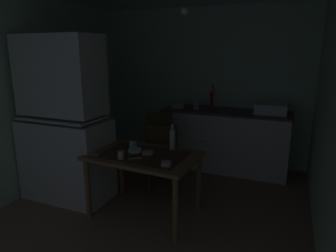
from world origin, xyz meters
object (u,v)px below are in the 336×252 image
at_px(sink_basin, 271,109).
at_px(serving_bowl_wide, 166,164).
at_px(chair_far_side, 164,157).
at_px(mixing_bowl_counter, 177,105).
at_px(hand_pump, 212,98).
at_px(hutch_cabinet, 65,125).
at_px(dining_table, 144,162).
at_px(chair_by_counter, 160,143).
at_px(mug_dark, 121,155).
at_px(glass_bottle, 172,139).

height_order(sink_basin, serving_bowl_wide, sink_basin).
bearing_deg(sink_basin, chair_far_side, -137.57).
bearing_deg(mixing_bowl_counter, serving_bowl_wide, -72.45).
relative_size(hand_pump, mixing_bowl_counter, 1.77).
relative_size(hutch_cabinet, serving_bowl_wide, 19.25).
distance_m(hand_pump, dining_table, 1.86).
distance_m(chair_by_counter, serving_bowl_wide, 1.45).
xyz_separation_m(hand_pump, serving_bowl_wide, (0.06, -1.98, -0.36)).
bearing_deg(serving_bowl_wide, hand_pump, 91.61).
bearing_deg(mug_dark, glass_bottle, 53.58).
height_order(sink_basin, glass_bottle, sink_basin).
bearing_deg(mixing_bowl_counter, sink_basin, 2.01).
xyz_separation_m(hand_pump, chair_far_side, (-0.32, -1.15, -0.62)).
bearing_deg(glass_bottle, serving_bowl_wide, -75.15).
relative_size(hutch_cabinet, mixing_bowl_counter, 9.10).
bearing_deg(hand_pump, mug_dark, -102.99).
bearing_deg(mug_dark, chair_by_counter, 95.56).
distance_m(chair_far_side, serving_bowl_wide, 0.95).
distance_m(hutch_cabinet, dining_table, 1.13).
relative_size(sink_basin, chair_by_counter, 0.44).
height_order(sink_basin, mixing_bowl_counter, sink_basin).
bearing_deg(chair_by_counter, serving_bowl_wide, -63.56).
distance_m(chair_far_side, mug_dark, 0.89).
bearing_deg(serving_bowl_wide, chair_by_counter, 116.44).
relative_size(mixing_bowl_counter, mug_dark, 2.50).
bearing_deg(dining_table, glass_bottle, 53.24).
distance_m(dining_table, mug_dark, 0.30).
height_order(hutch_cabinet, chair_by_counter, hutch_cabinet).
bearing_deg(mixing_bowl_counter, chair_by_counter, -93.86).
relative_size(serving_bowl_wide, mug_dark, 1.18).
bearing_deg(chair_far_side, glass_bottle, -53.06).
xyz_separation_m(hand_pump, chair_by_counter, (-0.58, -0.70, -0.59)).
bearing_deg(mug_dark, hand_pump, 77.01).
height_order(mixing_bowl_counter, serving_bowl_wide, mixing_bowl_counter).
distance_m(mixing_bowl_counter, glass_bottle, 1.46).
height_order(hutch_cabinet, chair_far_side, hutch_cabinet).
bearing_deg(hand_pump, dining_table, -99.67).
xyz_separation_m(hutch_cabinet, glass_bottle, (1.31, 0.26, -0.10)).
bearing_deg(hand_pump, serving_bowl_wide, -88.39).
distance_m(hand_pump, serving_bowl_wide, 2.02).
height_order(mixing_bowl_counter, dining_table, mixing_bowl_counter).
height_order(mixing_bowl_counter, glass_bottle, glass_bottle).
distance_m(sink_basin, mug_dark, 2.37).
bearing_deg(dining_table, sink_basin, 55.43).
height_order(dining_table, chair_far_side, chair_far_side).
distance_m(hand_pump, mixing_bowl_counter, 0.57).
bearing_deg(hutch_cabinet, chair_by_counter, 52.00).
xyz_separation_m(hand_pump, glass_bottle, (-0.08, -1.47, -0.26)).
bearing_deg(sink_basin, hutch_cabinet, -143.43).
relative_size(sink_basin, hand_pump, 1.13).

